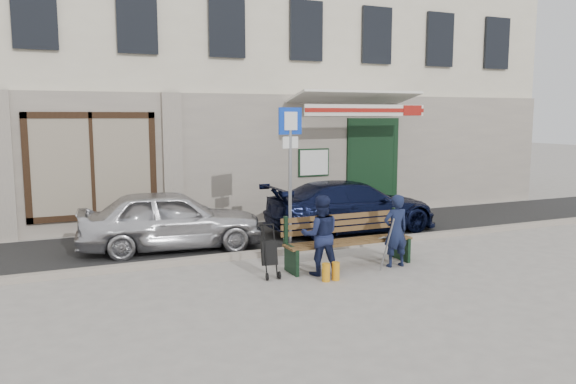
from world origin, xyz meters
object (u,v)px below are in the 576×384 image
car_navy (352,206)px  car_silver (171,219)px  parking_sign (290,154)px  man (396,231)px  stroller (269,254)px  bench (346,241)px  woman (320,235)px

car_navy → car_silver: bearing=91.8°
parking_sign → man: bearing=-68.2°
parking_sign → stroller: size_ratio=3.22×
bench → stroller: size_ratio=2.73×
car_navy → parking_sign: bearing=117.3°
bench → car_navy: bearing=58.1°
car_silver → car_navy: car_silver is taller
car_silver → car_navy: size_ratio=0.89×
parking_sign → woman: (-0.27, -1.86, -1.23)m
car_navy → stroller: 4.12m
man → woman: size_ratio=0.96×
car_silver → woman: bearing=-138.9°
parking_sign → bench: 2.19m
parking_sign → man: size_ratio=2.18×
woman → stroller: size_ratio=1.54×
bench → stroller: bearing=-177.2°
stroller → bench: bearing=10.6°
car_silver → woman: (1.93, -2.78, 0.06)m
man → woman: (-1.45, 0.09, 0.03)m
man → woman: bearing=-1.4°
car_silver → stroller: bearing=-151.0°
car_silver → bench: 3.61m
car_silver → stroller: car_silver is taller
bench → man: size_ratio=1.85×
car_silver → parking_sign: 2.71m
bench → stroller: (-1.50, -0.07, -0.07)m
parking_sign → bench: (0.39, -1.60, -1.45)m
car_navy → man: size_ratio=3.14×
bench → man: 0.89m
bench → parking_sign: bearing=103.6°
woman → stroller: bearing=4.5°
car_navy → man: bearing=165.0°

